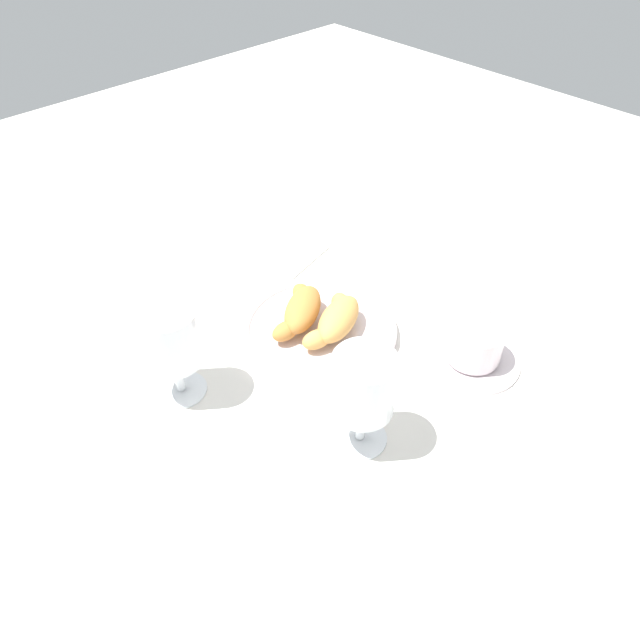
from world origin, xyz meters
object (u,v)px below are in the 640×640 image
Objects in this scene: juice_glass_left at (363,387)px; folded_napkin at (286,252)px; croissant_large at (336,320)px; pastry_plate at (320,330)px; juice_glass_right at (171,340)px; croissant_small at (301,310)px; coffee_cup_near at (474,347)px.

folded_napkin is (0.20, 0.37, -0.09)m from juice_glass_left.
juice_glass_left reaches higher than croissant_large.
juice_glass_right is at bearing 166.76° from pastry_plate.
juice_glass_left is 1.00× the size of juice_glass_right.
juice_glass_left is at bearing -124.96° from croissant_large.
pastry_plate is 0.22m from folded_napkin.
juice_glass_left is 0.43m from folded_napkin.
croissant_small and coffee_cup_near have the same top height.
juice_glass_left is (-0.08, -0.20, 0.06)m from croissant_small.
folded_napkin is (-0.02, 0.38, -0.02)m from coffee_cup_near.
croissant_small is at bearing -124.53° from folded_napkin.
juice_glass_right is at bearing 161.88° from croissant_large.
juice_glass_left is at bearing -118.97° from pastry_plate.
croissant_large is 0.94× the size of coffee_cup_near.
folded_napkin is at bearing 55.47° from croissant_small.
juice_glass_left is 0.25m from juice_glass_right.
croissant_large is 0.24m from juice_glass_right.
pastry_plate is 0.22m from coffee_cup_near.
croissant_large is 0.91× the size of juice_glass_left.
coffee_cup_near is 0.23m from juice_glass_left.
folded_napkin is (0.10, 0.19, -0.01)m from pastry_plate.
juice_glass_right reaches higher than folded_napkin.
croissant_large is 0.05m from croissant_small.
croissant_small is 1.10× the size of folded_napkin.
croissant_small is 0.20m from folded_napkin.
folded_napkin is (0.31, 0.14, -0.09)m from juice_glass_right.
juice_glass_left reaches higher than croissant_small.
croissant_small is 0.89× the size of coffee_cup_near.
croissant_small is 0.22m from juice_glass_left.
juice_glass_right is at bearing 173.82° from croissant_small.
folded_napkin is at bearing 92.77° from coffee_cup_near.
juice_glass_right reaches higher than croissant_large.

